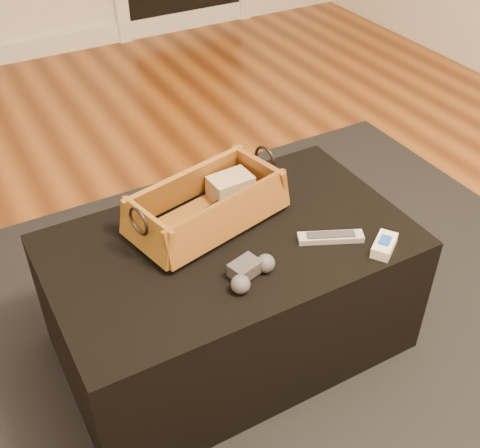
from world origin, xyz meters
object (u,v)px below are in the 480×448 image
tv_remote (205,220)px  ottoman (231,294)px  wicker_basket (207,207)px  silver_remote (331,237)px  game_controller (250,272)px  cream_gadget (384,245)px

tv_remote → ottoman: bearing=-85.0°
wicker_basket → silver_remote: bearing=-42.7°
game_controller → silver_remote: game_controller is taller
ottoman → cream_gadget: 0.47m
tv_remote → silver_remote: bearing=-57.2°
ottoman → game_controller: size_ratio=6.34×
wicker_basket → game_controller: bearing=-92.9°
tv_remote → game_controller: 0.24m
game_controller → cream_gadget: game_controller is taller
tv_remote → wicker_basket: wicker_basket is taller
wicker_basket → cream_gadget: size_ratio=4.52×
ottoman → cream_gadget: size_ratio=9.27×
tv_remote → cream_gadget: 0.49m
silver_remote → tv_remote: bearing=141.9°
game_controller → silver_remote: bearing=5.6°
wicker_basket → ottoman: bearing=-80.1°
silver_remote → wicker_basket: bearing=137.3°
wicker_basket → silver_remote: 0.35m
ottoman → tv_remote: size_ratio=4.23×
wicker_basket → game_controller: (-0.01, -0.26, -0.03)m
ottoman → game_controller: game_controller is taller
game_controller → silver_remote: size_ratio=0.88×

